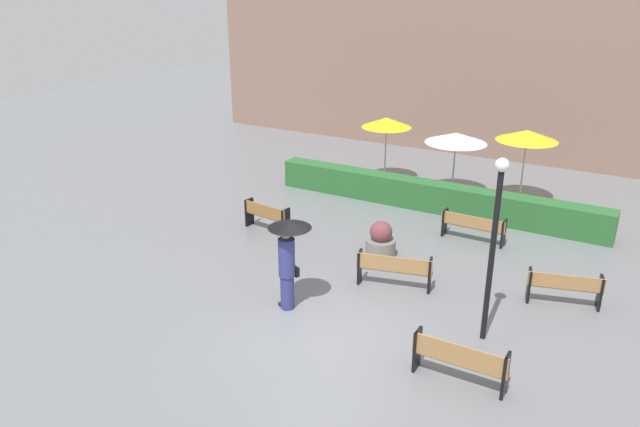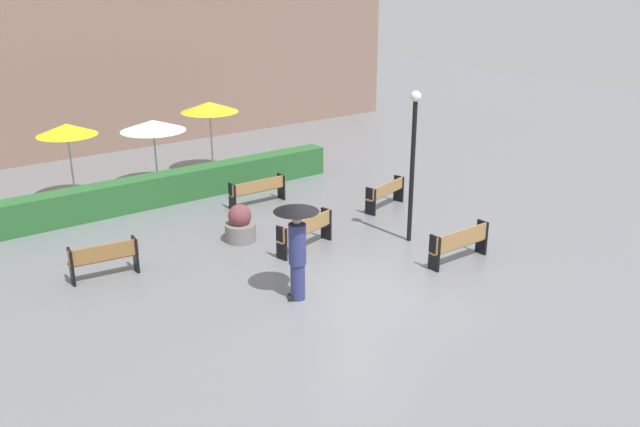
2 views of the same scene
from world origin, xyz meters
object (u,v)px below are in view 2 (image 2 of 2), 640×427
Objects in this scene: lamp_post at (413,152)px; patio_umbrella_yellow at (67,130)px; bench_near_right at (460,242)px; patio_umbrella_yellow_far at (209,107)px; bench_far_right at (386,192)px; bench_far_left at (104,258)px; patio_umbrella_white at (153,125)px; bench_back_row at (258,189)px; pedestrian_with_umbrella at (297,239)px; bench_mid_center at (306,230)px; planter_pot at (240,225)px.

patio_umbrella_yellow is (-6.15, 8.58, -0.17)m from lamp_post.
bench_near_right is 12.18m from patio_umbrella_yellow.
bench_near_right is at bearing -83.23° from patio_umbrella_yellow_far.
bench_near_right is 1.08× the size of bench_far_right.
bench_far_left is 7.17m from patio_umbrella_white.
patio_umbrella_yellow_far reaches higher than bench_back_row.
patio_umbrella_white is 2.29m from patio_umbrella_yellow_far.
pedestrian_with_umbrella is 0.85× the size of patio_umbrella_yellow_far.
pedestrian_with_umbrella is (3.05, -3.52, 0.89)m from bench_far_left.
bench_far_left is 4.98m from bench_mid_center.
pedestrian_with_umbrella is at bearing -129.31° from bench_mid_center.
bench_back_row is 0.86× the size of pedestrian_with_umbrella.
patio_umbrella_yellow_far is (-1.25, 10.52, 1.86)m from bench_near_right.
bench_mid_center is 3.98m from bench_far_right.
bench_back_row is 0.76× the size of patio_umbrella_yellow.
planter_pot is at bearing -66.85° from patio_umbrella_yellow.
patio_umbrella_white is (-1.78, 3.48, 1.61)m from bench_back_row.
lamp_post reaches higher than bench_far_right.
bench_near_right is at bearing -71.01° from patio_umbrella_white.
patio_umbrella_yellow is at bearing 115.71° from bench_mid_center.
patio_umbrella_white is (3.87, 5.83, 1.58)m from bench_far_left.
patio_umbrella_white is (2.67, -0.19, -0.19)m from patio_umbrella_yellow.
bench_far_left is at bearing -157.35° from bench_back_row.
patio_umbrella_yellow_far is (4.92, 0.16, 0.10)m from patio_umbrella_yellow.
patio_umbrella_white is at bearing 127.79° from bench_far_right.
bench_mid_center is at bearing -163.00° from bench_far_right.
patio_umbrella_white is (-4.72, 6.08, 1.60)m from bench_far_right.
bench_mid_center is at bearing 131.55° from bench_near_right.
bench_far_left is at bearing 149.55° from bench_near_right.
bench_far_right is (2.94, -2.60, 0.02)m from bench_back_row.
bench_far_right is (1.22, 4.08, -0.02)m from bench_near_right.
lamp_post is (-0.01, 1.78, 1.93)m from bench_near_right.
patio_umbrella_white is (-3.49, 8.39, -0.36)m from lamp_post.
bench_far_right is 0.75× the size of patio_umbrella_white.
bench_mid_center is at bearing -64.29° from patio_umbrella_yellow.
patio_umbrella_white is 0.89× the size of patio_umbrella_yellow_far.
bench_mid_center is 8.44m from patio_umbrella_yellow.
bench_far_left is 0.40× the size of lamp_post.
patio_umbrella_yellow reaches higher than pedestrian_with_umbrella.
bench_far_left is 8.02m from lamp_post.
patio_umbrella_yellow is (-2.52, 5.90, 1.85)m from planter_pot.
bench_far_right is at bearing 30.62° from pedestrian_with_umbrella.
lamp_post reaches higher than bench_far_left.
patio_umbrella_yellow_far reaches higher than bench_near_right.
bench_far_right is 7.15m from patio_umbrella_yellow_far.
lamp_post reaches higher than bench_near_right.
bench_far_left is 8.54m from bench_near_right.
patio_umbrella_yellow is at bearing 100.96° from pedestrian_with_umbrella.
planter_pot is 0.25× the size of lamp_post.
patio_umbrella_white reaches higher than bench_far_left.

